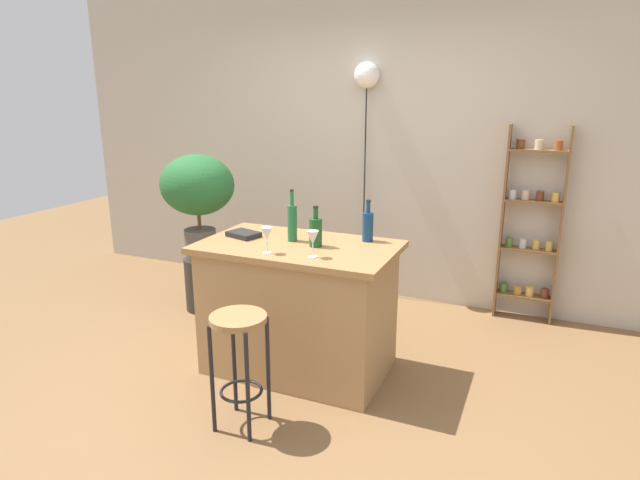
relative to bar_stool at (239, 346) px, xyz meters
name	(u,v)px	position (x,y,z in m)	size (l,w,h in m)	color
ground	(279,388)	(0.01, 0.43, -0.50)	(12.00, 12.00, 0.00)	brown
back_wall	(377,144)	(0.01, 2.38, 0.90)	(6.40, 0.10, 2.80)	#BCB2A3
kitchen_counter	(299,307)	(0.01, 0.73, -0.05)	(1.29, 0.76, 0.89)	#A87F51
bar_stool	(239,346)	(0.00, 0.00, 0.00)	(0.32, 0.32, 0.68)	black
spice_shelf	(531,226)	(1.38, 2.25, 0.31)	(0.46, 0.13, 1.61)	brown
plant_stool	(203,284)	(-1.21, 1.35, -0.27)	(0.31, 0.31, 0.46)	#2D2823
potted_plant	(197,190)	(-1.21, 1.35, 0.56)	(0.63, 0.57, 0.89)	#514C47
bottle_sauce_amber	(316,231)	(0.14, 0.73, 0.49)	(0.08, 0.08, 0.27)	#194C23
bottle_vinegar	(368,226)	(0.41, 0.99, 0.50)	(0.07, 0.07, 0.28)	navy
bottle_wine_red	(292,222)	(-0.06, 0.79, 0.53)	(0.06, 0.06, 0.35)	#236638
wine_glass_left	(267,235)	(-0.08, 0.48, 0.51)	(0.07, 0.07, 0.16)	silver
wine_glass_center	(313,238)	(0.22, 0.51, 0.51)	(0.07, 0.07, 0.16)	silver
cookbook	(244,234)	(-0.41, 0.76, 0.41)	(0.21, 0.15, 0.04)	black
pendant_globe_light	(367,78)	(-0.06, 2.27, 1.47)	(0.22, 0.22, 2.10)	black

